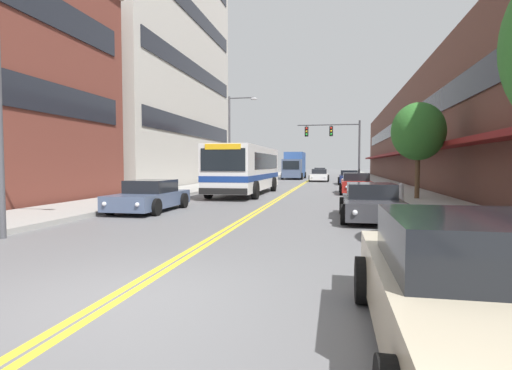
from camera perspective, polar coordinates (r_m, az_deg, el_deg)
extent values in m
plane|color=slate|center=(42.28, 7.11, 0.40)|extent=(240.00, 240.00, 0.00)
cube|color=#9E9B96|center=(43.42, -2.53, 0.60)|extent=(3.57, 106.00, 0.17)
cube|color=#9E9B96|center=(42.38, 16.98, 0.41)|extent=(3.57, 106.00, 0.17)
cube|color=yellow|center=(42.29, 6.97, 0.40)|extent=(0.14, 106.00, 0.01)
cube|color=yellow|center=(42.27, 7.24, 0.40)|extent=(0.14, 106.00, 0.01)
cube|color=black|center=(19.13, -29.73, 11.37)|extent=(0.08, 13.09, 1.40)
cube|color=#BCB7AD|center=(41.18, -17.22, 21.82)|extent=(12.00, 22.25, 30.56)
cube|color=black|center=(36.63, -8.55, 7.96)|extent=(0.08, 20.47, 1.40)
cube|color=black|center=(37.42, -8.61, 15.76)|extent=(0.08, 20.47, 1.40)
cube|color=black|center=(38.86, -8.68, 23.10)|extent=(0.08, 20.47, 1.40)
cube|color=brown|center=(43.45, 25.07, 6.34)|extent=(8.00, 68.00, 9.29)
cube|color=maroon|center=(42.53, 19.04, 4.18)|extent=(1.10, 61.20, 0.24)
cube|color=black|center=(42.76, 19.79, 8.00)|extent=(0.08, 61.20, 1.40)
cube|color=silver|center=(25.29, -1.45, 2.44)|extent=(2.58, 10.55, 2.62)
cube|color=navy|center=(25.30, -1.44, 1.26)|extent=(2.60, 10.57, 0.32)
cube|color=black|center=(25.81, -1.19, 3.38)|extent=(2.61, 8.23, 0.94)
cube|color=black|center=(20.16, -4.77, 3.63)|extent=(2.33, 0.04, 1.15)
cube|color=yellow|center=(20.17, -4.78, 5.49)|extent=(1.86, 0.06, 0.28)
cube|color=black|center=(20.19, -4.76, -0.92)|extent=(2.53, 0.08, 0.32)
cylinder|color=black|center=(22.22, -6.81, -0.64)|extent=(0.30, 1.00, 1.00)
cylinder|color=black|center=(21.55, -0.11, -0.74)|extent=(0.30, 1.00, 1.00)
cylinder|color=black|center=(28.45, -2.75, 0.17)|extent=(0.30, 1.00, 1.00)
cylinder|color=black|center=(27.93, 2.51, 0.12)|extent=(0.30, 1.00, 1.00)
cube|color=#232328|center=(37.90, -0.13, 0.83)|extent=(1.86, 4.76, 0.57)
cube|color=black|center=(38.07, -0.08, 1.62)|extent=(1.60, 2.09, 0.46)
cylinder|color=black|center=(36.66, -2.05, 0.54)|extent=(0.22, 0.66, 0.66)
cylinder|color=black|center=(36.27, 0.88, 0.52)|extent=(0.22, 0.66, 0.66)
cylinder|color=black|center=(39.54, -1.06, 0.72)|extent=(0.22, 0.66, 0.66)
cylinder|color=black|center=(39.18, 1.66, 0.70)|extent=(0.22, 0.66, 0.66)
sphere|color=silver|center=(35.69, -1.92, 0.74)|extent=(0.16, 0.16, 0.16)
sphere|color=silver|center=(35.42, 0.13, 0.73)|extent=(0.16, 0.16, 0.16)
cube|color=red|center=(40.37, -0.39, 1.00)|extent=(0.18, 0.04, 0.10)
cube|color=red|center=(40.12, 1.48, 0.99)|extent=(0.18, 0.04, 0.10)
cube|color=#475675|center=(16.77, -14.99, -2.03)|extent=(1.81, 4.40, 0.57)
cube|color=black|center=(16.89, -14.75, -0.15)|extent=(1.56, 1.94, 0.51)
cylinder|color=black|center=(16.04, -20.12, -2.85)|extent=(0.22, 0.65, 0.65)
cylinder|color=black|center=(15.16, -14.11, -3.08)|extent=(0.22, 0.65, 0.65)
cylinder|color=black|center=(18.41, -15.70, -2.04)|extent=(0.22, 0.65, 0.65)
cylinder|color=black|center=(17.65, -10.31, -2.19)|extent=(0.22, 0.65, 0.65)
sphere|color=silver|center=(15.15, -20.87, -2.55)|extent=(0.16, 0.16, 0.16)
sphere|color=silver|center=(14.51, -16.61, -2.71)|extent=(0.16, 0.16, 0.16)
cube|color=red|center=(19.04, -13.81, -1.34)|extent=(0.18, 0.04, 0.10)
cube|color=red|center=(18.52, -10.15, -1.42)|extent=(0.18, 0.04, 0.10)
cube|color=beige|center=(4.55, 29.16, -15.17)|extent=(1.90, 4.68, 0.68)
cube|color=black|center=(4.58, 28.63, -7.17)|extent=(1.63, 2.06, 0.54)
cylinder|color=black|center=(5.80, 15.09, -12.99)|extent=(0.22, 0.64, 0.64)
cube|color=red|center=(6.64, 17.10, -8.91)|extent=(0.18, 0.04, 0.10)
cube|color=red|center=(6.91, 28.58, -8.67)|extent=(0.18, 0.04, 0.10)
cube|color=#19234C|center=(38.75, 13.14, 0.88)|extent=(1.78, 4.62, 0.69)
cube|color=black|center=(38.92, 13.14, 1.73)|extent=(1.53, 2.03, 0.46)
cylinder|color=black|center=(37.30, 11.80, 0.50)|extent=(0.22, 0.64, 0.64)
cylinder|color=black|center=(37.37, 14.60, 0.47)|extent=(0.22, 0.64, 0.64)
cylinder|color=black|center=(40.17, 11.77, 0.68)|extent=(0.22, 0.64, 0.64)
cylinder|color=black|center=(40.23, 14.37, 0.65)|extent=(0.22, 0.64, 0.64)
sphere|color=silver|center=(36.40, 12.28, 0.81)|extent=(0.16, 0.16, 0.16)
sphere|color=silver|center=(36.44, 14.24, 0.79)|extent=(0.16, 0.16, 0.16)
cube|color=red|center=(41.05, 12.14, 1.05)|extent=(0.18, 0.04, 0.10)
cube|color=red|center=(41.09, 13.93, 1.03)|extent=(0.18, 0.04, 0.10)
cube|color=#38383D|center=(14.29, 16.12, -2.93)|extent=(1.84, 4.37, 0.56)
cube|color=black|center=(14.42, 16.10, -0.75)|extent=(1.58, 1.92, 0.50)
cylinder|color=black|center=(12.91, 12.45, -4.11)|extent=(0.22, 0.65, 0.65)
cylinder|color=black|center=(13.09, 20.74, -4.14)|extent=(0.22, 0.65, 0.65)
cylinder|color=black|center=(15.60, 12.24, -2.88)|extent=(0.22, 0.65, 0.65)
cylinder|color=black|center=(15.75, 19.12, -2.93)|extent=(0.22, 0.65, 0.65)
sphere|color=silver|center=(12.06, 13.96, -3.84)|extent=(0.16, 0.16, 0.16)
sphere|color=silver|center=(12.19, 20.03, -3.87)|extent=(0.16, 0.16, 0.16)
cube|color=red|center=(16.43, 13.18, -2.03)|extent=(0.18, 0.04, 0.10)
cube|color=red|center=(16.53, 17.77, -2.06)|extent=(0.18, 0.04, 0.10)
cube|color=maroon|center=(26.51, 14.10, -0.11)|extent=(1.85, 4.22, 0.68)
cube|color=black|center=(26.66, 14.10, 1.16)|extent=(1.59, 1.86, 0.49)
cylinder|color=black|center=(25.19, 12.09, -0.70)|extent=(0.22, 0.62, 0.62)
cylinder|color=black|center=(25.29, 16.39, -0.74)|extent=(0.22, 0.62, 0.62)
cylinder|color=black|center=(27.80, 12.02, -0.35)|extent=(0.22, 0.62, 0.62)
cylinder|color=black|center=(27.89, 15.91, -0.39)|extent=(0.22, 0.62, 0.62)
sphere|color=silver|center=(24.36, 12.83, -0.28)|extent=(0.16, 0.16, 0.16)
sphere|color=silver|center=(24.43, 15.87, -0.31)|extent=(0.16, 0.16, 0.16)
cube|color=red|center=(28.61, 12.56, 0.20)|extent=(0.18, 0.04, 0.10)
cube|color=red|center=(28.67, 15.22, 0.17)|extent=(0.18, 0.04, 0.10)
cube|color=#B7B7BC|center=(58.80, 9.11, 1.62)|extent=(1.77, 4.41, 0.70)
cube|color=black|center=(58.96, 9.12, 2.21)|extent=(1.52, 1.94, 0.49)
cylinder|color=black|center=(57.48, 8.15, 1.39)|extent=(0.22, 0.64, 0.64)
cylinder|color=black|center=(57.41, 9.96, 1.38)|extent=(0.22, 0.64, 0.64)
cylinder|color=black|center=(60.21, 8.29, 1.47)|extent=(0.22, 0.64, 0.64)
cylinder|color=black|center=(60.14, 10.02, 1.45)|extent=(0.22, 0.64, 0.64)
sphere|color=silver|center=(56.60, 8.40, 1.61)|extent=(0.16, 0.16, 0.16)
sphere|color=silver|center=(56.55, 9.65, 1.60)|extent=(0.16, 0.16, 0.16)
cube|color=red|center=(61.03, 8.59, 1.71)|extent=(0.18, 0.04, 0.10)
cube|color=red|center=(60.99, 9.78, 1.70)|extent=(0.18, 0.04, 0.10)
cube|color=white|center=(44.82, 9.03, 1.19)|extent=(1.86, 4.73, 0.64)
cube|color=black|center=(45.00, 9.05, 1.94)|extent=(1.60, 2.08, 0.53)
cylinder|color=black|center=(43.41, 7.70, 0.92)|extent=(0.22, 0.69, 0.69)
cylinder|color=black|center=(43.34, 10.21, 0.89)|extent=(0.22, 0.69, 0.69)
cylinder|color=black|center=(46.33, 7.92, 1.05)|extent=(0.22, 0.69, 0.69)
cylinder|color=black|center=(46.26, 10.28, 1.03)|extent=(0.22, 0.69, 0.69)
sphere|color=silver|center=(42.47, 8.03, 1.14)|extent=(0.16, 0.16, 0.16)
sphere|color=silver|center=(42.42, 9.78, 1.12)|extent=(0.16, 0.16, 0.16)
cube|color=red|center=(47.22, 8.33, 1.32)|extent=(0.18, 0.04, 0.10)
cube|color=red|center=(47.17, 9.96, 1.31)|extent=(0.18, 0.04, 0.10)
cube|color=#475675|center=(48.93, 5.16, 2.38)|extent=(2.30, 2.26, 2.25)
cube|color=black|center=(47.79, 5.02, 2.85)|extent=(1.96, 0.04, 0.99)
cube|color=#335699|center=(52.67, 5.60, 2.92)|extent=(2.35, 5.26, 3.18)
cylinder|color=black|center=(49.09, 3.78, 1.26)|extent=(0.28, 0.84, 0.84)
cylinder|color=black|center=(48.84, 6.53, 1.24)|extent=(0.28, 0.84, 0.84)
cylinder|color=black|center=(54.39, 4.52, 1.43)|extent=(0.28, 0.84, 0.84)
cylinder|color=black|center=(54.16, 7.00, 1.41)|extent=(0.28, 0.84, 0.84)
cylinder|color=#47474C|center=(38.05, 14.54, 4.49)|extent=(0.18, 0.18, 5.92)
cylinder|color=#47474C|center=(38.15, 10.27, 8.46)|extent=(5.70, 0.11, 0.11)
cube|color=black|center=(38.10, 10.69, 7.56)|extent=(0.34, 0.26, 0.92)
sphere|color=red|center=(37.96, 10.69, 8.00)|extent=(0.18, 0.18, 0.18)
sphere|color=yellow|center=(37.94, 10.69, 7.58)|extent=(0.18, 0.18, 0.18)
sphere|color=green|center=(37.92, 10.68, 7.17)|extent=(0.18, 0.18, 0.18)
cylinder|color=black|center=(38.14, 10.70, 8.36)|extent=(0.02, 0.02, 0.14)
cube|color=black|center=(38.19, 7.24, 7.58)|extent=(0.34, 0.26, 0.92)
sphere|color=red|center=(38.05, 7.22, 8.01)|extent=(0.18, 0.18, 0.18)
sphere|color=yellow|center=(38.03, 7.22, 7.60)|extent=(0.18, 0.18, 0.18)
sphere|color=green|center=(38.01, 7.22, 7.18)|extent=(0.18, 0.18, 0.18)
cylinder|color=black|center=(38.24, 7.24, 8.37)|extent=(0.02, 0.02, 0.14)
cylinder|color=#47474C|center=(32.20, -3.81, 6.10)|extent=(0.16, 0.16, 7.30)
cylinder|color=#47474C|center=(32.34, -2.10, 12.33)|extent=(1.98, 0.10, 0.10)
ellipsoid|color=#B2B2B7|center=(32.11, -0.33, 12.22)|extent=(0.56, 0.28, 0.20)
cylinder|color=brown|center=(21.85, 22.05, 1.19)|extent=(0.24, 0.24, 2.26)
ellipsoid|color=#2D6B28|center=(21.90, 22.17, 7.10)|extent=(2.65, 2.65, 2.92)
cylinder|color=#B7B7BC|center=(19.02, 19.99, -1.29)|extent=(0.22, 0.22, 0.74)
sphere|color=#B7B7BC|center=(18.99, 20.02, -0.01)|extent=(0.20, 0.20, 0.20)
cylinder|color=#B7B7BC|center=(18.99, 19.55, -1.04)|extent=(0.08, 0.10, 0.10)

